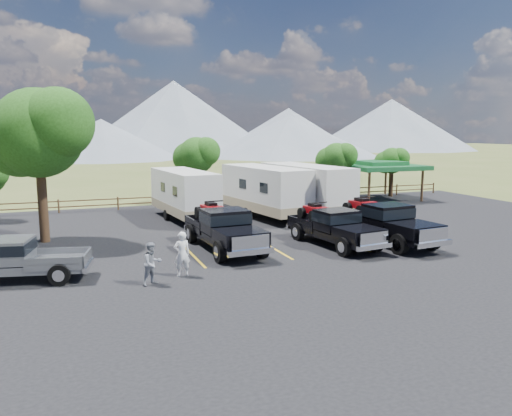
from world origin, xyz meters
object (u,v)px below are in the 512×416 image
object	(u,v)px
tree_big_nw	(37,133)
trailer_left	(184,194)
rig_left	(223,228)
trailer_right	(306,190)
pavilion	(379,166)
rig_center	(333,226)
person_b	(152,263)
rig_right	(384,222)
trailer_center	(265,191)
person_a	(182,254)
pickup_silver	(16,259)

from	to	relation	value
tree_big_nw	trailer_left	distance (m)	9.86
rig_left	trailer_right	size ratio (longest dim) A/B	0.68
pavilion	rig_left	bearing A→B (deg)	-143.63
rig_left	rig_center	xyz separation A→B (m)	(5.39, -1.09, -0.09)
rig_left	person_b	bearing A→B (deg)	-136.25
tree_big_nw	trailer_left	size ratio (longest dim) A/B	0.86
rig_right	trailer_right	xyz separation A→B (m)	(-0.21, 8.60, 0.71)
pavilion	trailer_center	distance (m)	13.33
pavilion	rig_center	world-z (taller)	pavilion
trailer_right	rig_right	bearing A→B (deg)	-96.96
trailer_left	person_a	bearing A→B (deg)	-108.81
rig_left	trailer_left	xyz separation A→B (m)	(-0.02, 8.64, 0.59)
rig_left	rig_center	distance (m)	5.50
rig_left	trailer_center	xyz separation A→B (m)	(5.11, 7.54, 0.69)
trailer_center	trailer_left	bearing A→B (deg)	158.58
rig_left	trailer_center	distance (m)	9.13
rig_left	person_a	distance (m)	4.68
pickup_silver	person_a	xyz separation A→B (m)	(6.06, -1.56, 0.04)
pickup_silver	rig_right	bearing A→B (deg)	104.13
rig_center	rig_right	world-z (taller)	rig_right
rig_right	trailer_right	size ratio (longest dim) A/B	0.70
trailer_left	trailer_center	world-z (taller)	trailer_center
pavilion	person_b	world-z (taller)	pavilion
rig_right	person_b	size ratio (longest dim) A/B	4.27
rig_left	trailer_left	bearing A→B (deg)	86.47
trailer_left	person_b	distance (m)	13.72
trailer_center	pavilion	bearing A→B (deg)	13.82
tree_big_nw	person_a	bearing A→B (deg)	-57.65
pavilion	trailer_right	distance (m)	11.02
tree_big_nw	rig_left	distance (m)	10.52
trailer_center	trailer_right	size ratio (longest dim) A/B	0.98
trailer_right	person_b	world-z (taller)	trailer_right
rig_left	rig_center	world-z (taller)	rig_left
pavilion	person_b	distance (m)	27.54
rig_left	rig_center	size ratio (longest dim) A/B	1.07
rig_left	trailer_right	bearing A→B (deg)	38.51
trailer_left	pickup_silver	distance (m)	14.00
rig_right	person_a	bearing A→B (deg)	-174.13
rig_center	person_b	xyz separation A→B (m)	(-9.47, -3.36, -0.17)
trailer_left	trailer_right	xyz separation A→B (m)	(7.92, -1.48, 0.13)
rig_center	tree_big_nw	bearing A→B (deg)	149.30
trailer_center	pickup_silver	distance (m)	17.04
trailer_center	person_b	bearing A→B (deg)	-136.81
trailer_center	person_b	xyz separation A→B (m)	(-9.19, -11.98, -0.95)
rig_left	person_a	size ratio (longest dim) A/B	3.77
rig_center	pickup_silver	size ratio (longest dim) A/B	1.09
rig_center	trailer_left	bearing A→B (deg)	111.75
pavilion	rig_right	bearing A→B (deg)	-123.01
trailer_left	person_a	world-z (taller)	trailer_left
rig_left	trailer_left	world-z (taller)	trailer_left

